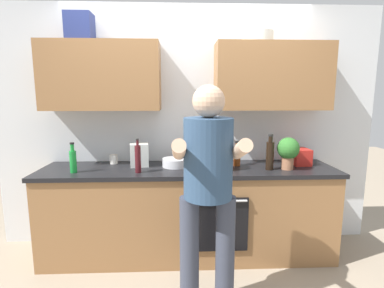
{
  "coord_description": "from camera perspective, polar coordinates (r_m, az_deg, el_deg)",
  "views": [
    {
      "loc": [
        -0.09,
        -2.79,
        1.6
      ],
      "look_at": [
        0.03,
        -0.1,
        1.15
      ],
      "focal_mm": 27.7,
      "sensor_mm": 36.0,
      "label": 1
    }
  ],
  "objects": [
    {
      "name": "person_standing",
      "position": [
        2.08,
        3.1,
        -7.64
      ],
      "size": [
        0.49,
        0.45,
        1.67
      ],
      "color": "#383D4C",
      "rests_on": "ground"
    },
    {
      "name": "cup_coffee",
      "position": [
        3.14,
        -14.86,
        -2.84
      ],
      "size": [
        0.08,
        0.08,
        0.09
      ],
      "primitive_type": "cylinder",
      "color": "white",
      "rests_on": "counter"
    },
    {
      "name": "bottle_juice",
      "position": [
        2.9,
        2.07,
        -1.55
      ],
      "size": [
        0.05,
        0.05,
        0.34
      ],
      "color": "orange",
      "rests_on": "counter"
    },
    {
      "name": "back_wall_unit",
      "position": [
        3.07,
        -0.95,
        7.52
      ],
      "size": [
        4.0,
        0.38,
        2.5
      ],
      "color": "silver",
      "rests_on": "ground"
    },
    {
      "name": "grocery_bag_produce",
      "position": [
        2.96,
        -10.11,
        -2.1
      ],
      "size": [
        0.19,
        0.17,
        0.23
      ],
      "primitive_type": "cube",
      "rotation": [
        0.0,
        0.0,
        0.15
      ],
      "color": "silver",
      "rests_on": "counter"
    },
    {
      "name": "ground_plane",
      "position": [
        3.22,
        -0.63,
        -20.33
      ],
      "size": [
        12.0,
        12.0,
        0.0
      ],
      "primitive_type": "plane",
      "color": "gray"
    },
    {
      "name": "bottle_soda",
      "position": [
        2.89,
        -21.94,
        -2.9
      ],
      "size": [
        0.06,
        0.06,
        0.28
      ],
      "color": "#198C33",
      "rests_on": "counter"
    },
    {
      "name": "grocery_bag_crisps",
      "position": [
        3.19,
        20.09,
        -2.28
      ],
      "size": [
        0.17,
        0.22,
        0.16
      ],
      "primitive_type": "cube",
      "rotation": [
        0.0,
        0.0,
        0.04
      ],
      "color": "red",
      "rests_on": "counter"
    },
    {
      "name": "bottle_wine",
      "position": [
        2.72,
        -10.38,
        -2.76
      ],
      "size": [
        0.05,
        0.05,
        0.31
      ],
      "color": "#471419",
      "rests_on": "counter"
    },
    {
      "name": "potted_herb",
      "position": [
        2.93,
        18.03,
        -1.19
      ],
      "size": [
        0.21,
        0.21,
        0.31
      ],
      "color": "#9E6647",
      "rests_on": "counter"
    },
    {
      "name": "counter",
      "position": [
        3.02,
        -0.63,
        -12.88
      ],
      "size": [
        2.84,
        0.67,
        0.9
      ],
      "color": "olive",
      "rests_on": "ground"
    },
    {
      "name": "cup_ceramic",
      "position": [
        2.99,
        5.65,
        -3.14
      ],
      "size": [
        0.07,
        0.07,
        0.1
      ],
      "primitive_type": "cylinder",
      "color": "#BF4C47",
      "rests_on": "counter"
    },
    {
      "name": "bottle_vinegar",
      "position": [
        2.97,
        8.67,
        -2.11
      ],
      "size": [
        0.07,
        0.07,
        0.25
      ],
      "color": "brown",
      "rests_on": "counter"
    },
    {
      "name": "mixing_bowl",
      "position": [
        2.92,
        -3.27,
        -3.58
      ],
      "size": [
        0.25,
        0.25,
        0.08
      ],
      "primitive_type": "cylinder",
      "color": "silver",
      "rests_on": "counter"
    },
    {
      "name": "bottle_soy",
      "position": [
        2.87,
        14.78,
        -1.97
      ],
      "size": [
        0.07,
        0.07,
        0.34
      ],
      "color": "black",
      "rests_on": "counter"
    },
    {
      "name": "knife_block",
      "position": [
        2.8,
        6.48,
        -2.4
      ],
      "size": [
        0.1,
        0.14,
        0.31
      ],
      "color": "brown",
      "rests_on": "counter"
    }
  ]
}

